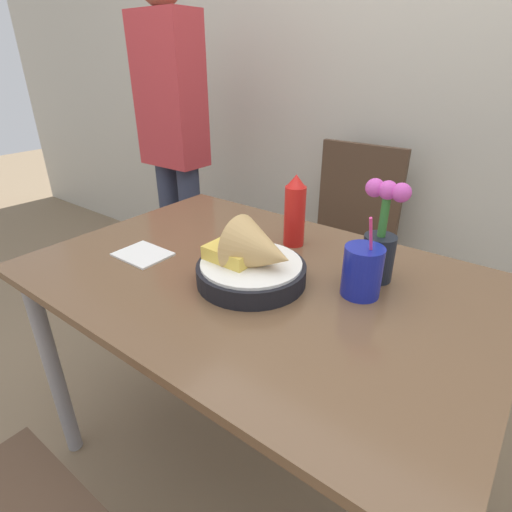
{
  "coord_description": "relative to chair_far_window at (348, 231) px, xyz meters",
  "views": [
    {
      "loc": [
        0.58,
        -0.76,
        1.28
      ],
      "look_at": [
        0.01,
        -0.01,
        0.81
      ],
      "focal_mm": 28.0,
      "sensor_mm": 36.0,
      "label": 1
    }
  ],
  "objects": [
    {
      "name": "napkin",
      "position": [
        -0.21,
        -1.0,
        0.2
      ],
      "size": [
        0.15,
        0.12,
        0.01
      ],
      "color": "white",
      "rests_on": "dining_table"
    },
    {
      "name": "food_basket",
      "position": [
        0.16,
        -0.93,
        0.26
      ],
      "size": [
        0.28,
        0.28,
        0.17
      ],
      "color": "black",
      "rests_on": "dining_table"
    },
    {
      "name": "flower_vase",
      "position": [
        0.4,
        -0.72,
        0.31
      ],
      "size": [
        0.11,
        0.08,
        0.27
      ],
      "color": "black",
      "rests_on": "dining_table"
    },
    {
      "name": "dining_table",
      "position": [
        0.13,
        -0.88,
        0.11
      ],
      "size": [
        1.24,
        0.84,
        0.75
      ],
      "color": "brown",
      "rests_on": "ground_plane"
    },
    {
      "name": "chair_far_window",
      "position": [
        0.0,
        0.0,
        0.0
      ],
      "size": [
        0.4,
        0.4,
        0.94
      ],
      "color": "#473323",
      "rests_on": "ground_plane"
    },
    {
      "name": "person_standing",
      "position": [
        -0.83,
        -0.29,
        0.4
      ],
      "size": [
        0.32,
        0.18,
        1.66
      ],
      "color": "#2D3347",
      "rests_on": "ground_plane"
    },
    {
      "name": "wall_window",
      "position": [
        0.13,
        0.27,
        0.75
      ],
      "size": [
        7.0,
        0.06,
        2.6
      ],
      "color": "#B7B2A3",
      "rests_on": "ground_plane"
    },
    {
      "name": "ground_plane",
      "position": [
        0.13,
        -0.88,
        -0.55
      ],
      "size": [
        12.0,
        12.0,
        0.0
      ],
      "primitive_type": "plane",
      "color": "#7A664C"
    },
    {
      "name": "ketchup_bottle",
      "position": [
        0.11,
        -0.66,
        0.31
      ],
      "size": [
        0.06,
        0.06,
        0.22
      ],
      "color": "red",
      "rests_on": "dining_table"
    },
    {
      "name": "drink_cup",
      "position": [
        0.4,
        -0.81,
        0.26
      ],
      "size": [
        0.1,
        0.1,
        0.22
      ],
      "color": "#192399",
      "rests_on": "dining_table"
    }
  ]
}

